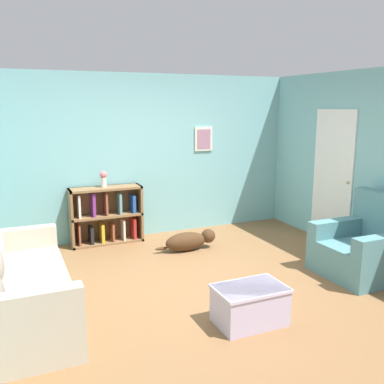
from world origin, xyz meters
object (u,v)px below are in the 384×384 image
object	(u,v)px
bookshelf	(106,216)
dog	(190,241)
coffee_table	(250,304)
vase	(104,178)
recliner_chair	(365,248)
couch	(18,290)

from	to	relation	value
bookshelf	dog	distance (m)	1.37
coffee_table	vase	bearing A→B (deg)	103.55
dog	coffee_table	bearing A→B (deg)	-98.21
recliner_chair	coffee_table	distance (m)	2.06
recliner_chair	dog	distance (m)	2.41
bookshelf	dog	bearing A→B (deg)	-39.58
bookshelf	coffee_table	distance (m)	3.17
coffee_table	dog	bearing A→B (deg)	81.79
couch	coffee_table	size ratio (longest dim) A/B	3.01
bookshelf	vase	distance (m)	0.60
dog	vase	xyz separation A→B (m)	(-1.06, 0.83, 0.88)
couch	recliner_chair	xyz separation A→B (m)	(4.05, -0.49, 0.04)
couch	coffee_table	bearing A→B (deg)	-25.70
bookshelf	recliner_chair	world-z (taller)	recliner_chair
couch	vase	distance (m)	2.56
dog	vase	distance (m)	1.61
coffee_table	recliner_chair	bearing A→B (deg)	14.12
recliner_chair	vase	distance (m)	3.80
recliner_chair	vase	size ratio (longest dim) A/B	4.11
couch	dog	world-z (taller)	couch
coffee_table	vase	xyz separation A→B (m)	(-0.74, 3.06, 0.82)
vase	dog	bearing A→B (deg)	-38.24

